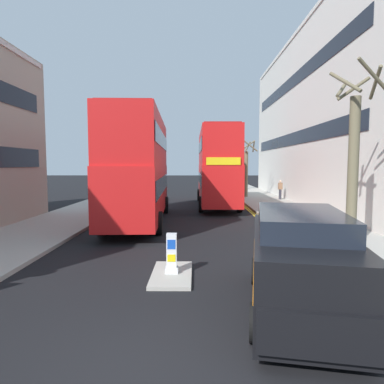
% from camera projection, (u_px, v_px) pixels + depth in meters
% --- Properties ---
extents(ground_plane, '(180.00, 180.00, 0.00)m').
position_uv_depth(ground_plane, '(152.00, 370.00, 5.07)').
color(ground_plane, black).
extents(sidewalk_right, '(4.00, 80.00, 0.14)m').
position_uv_depth(sidewalk_right, '(289.00, 213.00, 20.95)').
color(sidewalk_right, '#ADA89E').
rests_on(sidewalk_right, ground).
extents(sidewalk_left, '(4.00, 80.00, 0.14)m').
position_uv_depth(sidewalk_left, '(81.00, 213.00, 21.07)').
color(sidewalk_left, '#ADA89E').
rests_on(sidewalk_left, ground).
extents(kerb_line_outer, '(0.10, 56.00, 0.01)m').
position_uv_depth(kerb_line_outer, '(261.00, 219.00, 18.98)').
color(kerb_line_outer, yellow).
rests_on(kerb_line_outer, ground).
extents(kerb_line_inner, '(0.10, 56.00, 0.01)m').
position_uv_depth(kerb_line_inner, '(259.00, 219.00, 18.98)').
color(kerb_line_inner, yellow).
rests_on(kerb_line_inner, ground).
extents(traffic_island, '(1.10, 2.20, 0.10)m').
position_uv_depth(traffic_island, '(172.00, 275.00, 9.33)').
color(traffic_island, '#ADA89E').
rests_on(traffic_island, ground).
extents(keep_left_bollard, '(0.36, 0.28, 1.11)m').
position_uv_depth(keep_left_bollard, '(172.00, 255.00, 9.28)').
color(keep_left_bollard, silver).
rests_on(keep_left_bollard, traffic_island).
extents(double_decker_bus_away, '(3.12, 10.90, 5.64)m').
position_uv_depth(double_decker_bus_away, '(139.00, 166.00, 17.89)').
color(double_decker_bus_away, red).
rests_on(double_decker_bus_away, ground).
extents(double_decker_bus_oncoming, '(2.85, 10.82, 5.64)m').
position_uv_depth(double_decker_bus_oncoming, '(217.00, 165.00, 24.92)').
color(double_decker_bus_oncoming, red).
rests_on(double_decker_bus_oncoming, ground).
extents(taxi_minivan, '(2.71, 5.07, 2.12)m').
position_uv_depth(taxi_minivan, '(301.00, 263.00, 6.97)').
color(taxi_minivan, black).
rests_on(taxi_minivan, ground).
extents(pedestrian_far, '(0.34, 0.22, 1.62)m').
position_uv_depth(pedestrian_far, '(280.00, 189.00, 28.50)').
color(pedestrian_far, '#2D2D38').
rests_on(pedestrian_far, sidewalk_right).
extents(street_tree_near, '(1.72, 1.92, 5.25)m').
position_uv_depth(street_tree_near, '(246.00, 169.00, 30.78)').
color(street_tree_near, '#6B6047').
rests_on(street_tree_near, sidewalk_right).
extents(street_tree_mid, '(1.87, 1.72, 6.38)m').
position_uv_depth(street_tree_mid, '(354.00, 162.00, 11.83)').
color(street_tree_mid, '#6B6047').
rests_on(street_tree_mid, sidewalk_right).
extents(street_tree_far, '(1.94, 1.82, 5.78)m').
position_uv_depth(street_tree_far, '(243.00, 167.00, 40.19)').
color(street_tree_far, '#6B6047').
rests_on(street_tree_far, sidewalk_right).
extents(townhouse_terrace_right, '(10.08, 28.00, 13.52)m').
position_uv_depth(townhouse_terrace_right, '(354.00, 119.00, 27.22)').
color(townhouse_terrace_right, silver).
rests_on(townhouse_terrace_right, ground).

